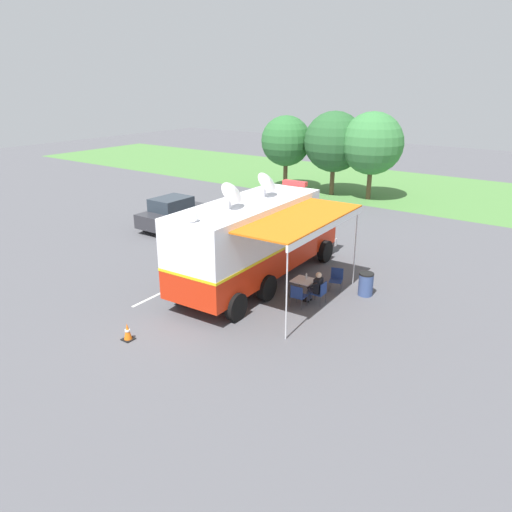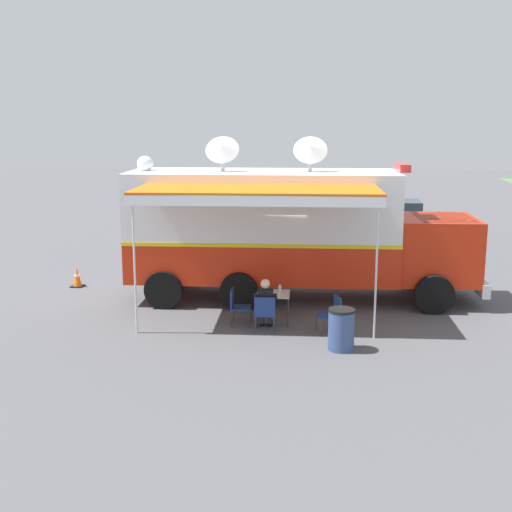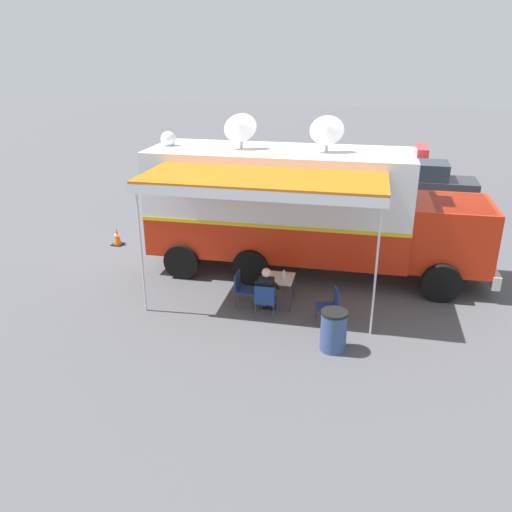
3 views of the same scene
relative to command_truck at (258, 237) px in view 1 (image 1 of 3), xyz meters
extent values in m
plane|color=#515156|center=(0.00, -0.75, -1.95)|extent=(100.00, 100.00, 0.00)
cube|color=#4C7F3D|center=(0.00, 21.72, -1.94)|extent=(80.00, 14.00, 0.01)
cube|color=silver|center=(-2.47, -2.27, -1.94)|extent=(0.35, 4.80, 0.01)
cube|color=red|center=(0.00, -0.75, -0.80)|extent=(2.84, 7.31, 1.10)
cube|color=white|center=(0.00, -0.75, 0.60)|extent=(2.84, 7.31, 1.70)
cube|color=yellow|center=(0.00, -0.75, -0.25)|extent=(2.86, 7.33, 0.10)
cube|color=red|center=(-0.22, 3.90, -0.50)|extent=(2.40, 2.21, 1.70)
cube|color=#28333D|center=(-0.23, 4.10, 0.00)|extent=(2.22, 1.57, 0.70)
cube|color=silver|center=(-0.27, 5.02, -1.40)|extent=(2.38, 0.31, 0.36)
cylinder|color=black|center=(-1.46, 3.64, -1.45)|extent=(0.35, 1.01, 1.00)
cylinder|color=black|center=(1.04, 3.76, -1.45)|extent=(0.35, 1.01, 1.00)
cylinder|color=black|center=(-1.22, -1.35, -1.45)|extent=(0.35, 1.01, 1.00)
cylinder|color=black|center=(1.28, -1.23, -1.45)|extent=(0.35, 1.01, 1.00)
cylinder|color=black|center=(-1.13, -3.33, -1.45)|extent=(0.35, 1.01, 1.00)
cylinder|color=black|center=(1.37, -3.21, -1.45)|extent=(0.35, 1.01, 1.00)
cube|color=white|center=(0.00, -0.75, 1.50)|extent=(2.84, 7.31, 0.10)
cube|color=red|center=(-0.17, 2.95, 1.67)|extent=(1.11, 0.33, 0.20)
cylinder|color=silver|center=(0.05, -1.83, 1.78)|extent=(0.10, 0.10, 0.45)
cone|color=silver|center=(0.20, -1.82, 2.18)|extent=(0.76, 0.93, 0.81)
cylinder|color=silver|center=(-0.06, 0.51, 1.78)|extent=(0.10, 0.10, 0.45)
cone|color=silver|center=(0.09, 0.52, 2.18)|extent=(0.76, 0.93, 0.81)
sphere|color=white|center=(0.15, -3.95, 1.73)|extent=(0.44, 0.44, 0.44)
cube|color=orange|center=(2.35, -0.64, 1.30)|extent=(2.47, 5.86, 0.06)
cube|color=white|center=(3.41, -0.59, 1.16)|extent=(0.35, 5.76, 0.24)
cylinder|color=silver|center=(3.22, 2.14, -0.32)|extent=(0.05, 0.05, 3.25)
cylinder|color=silver|center=(3.48, -3.32, -0.32)|extent=(0.05, 0.05, 3.25)
cube|color=silver|center=(2.29, -0.25, -1.23)|extent=(0.84, 0.84, 0.03)
cylinder|color=#333338|center=(1.90, 0.10, -1.60)|extent=(0.03, 0.03, 0.70)
cylinder|color=#333338|center=(2.64, 0.14, -1.60)|extent=(0.03, 0.03, 0.70)
cylinder|color=#333338|center=(1.93, -0.64, -1.60)|extent=(0.03, 0.03, 0.70)
cylinder|color=#333338|center=(2.67, -0.60, -1.60)|extent=(0.03, 0.03, 0.70)
cylinder|color=silver|center=(2.31, -0.09, -1.12)|extent=(0.07, 0.07, 0.20)
cylinder|color=white|center=(2.31, -0.09, -1.01)|extent=(0.04, 0.04, 0.02)
cube|color=navy|center=(2.99, -0.37, -1.53)|extent=(0.50, 0.50, 0.04)
cube|color=navy|center=(3.21, -0.36, -1.30)|extent=(0.06, 0.48, 0.44)
cylinder|color=#333338|center=(2.78, -0.60, -1.74)|extent=(0.02, 0.02, 0.42)
cylinder|color=#333338|center=(2.76, -0.16, -1.74)|extent=(0.02, 0.02, 0.42)
cylinder|color=#333338|center=(3.22, -0.58, -1.74)|extent=(0.02, 0.02, 0.42)
cylinder|color=#333338|center=(3.20, -0.14, -1.74)|extent=(0.02, 0.02, 0.42)
cube|color=navy|center=(2.57, -1.00, -1.53)|extent=(0.50, 0.50, 0.04)
cube|color=navy|center=(2.58, -1.22, -1.30)|extent=(0.48, 0.06, 0.44)
cylinder|color=#333338|center=(2.34, -0.79, -1.74)|extent=(0.02, 0.02, 0.42)
cylinder|color=#333338|center=(2.78, -0.77, -1.74)|extent=(0.02, 0.02, 0.42)
cylinder|color=#333338|center=(2.36, -1.23, -1.74)|extent=(0.02, 0.02, 0.42)
cylinder|color=#333338|center=(2.80, -1.21, -1.74)|extent=(0.02, 0.02, 0.42)
cube|color=navy|center=(2.97, 1.09, -1.53)|extent=(0.60, 0.60, 0.04)
cube|color=navy|center=(2.90, 1.30, -1.30)|extent=(0.47, 0.18, 0.44)
cylinder|color=#333338|center=(3.25, 0.95, -1.74)|extent=(0.02, 0.02, 0.42)
cylinder|color=#333338|center=(2.83, 0.82, -1.74)|extent=(0.02, 0.02, 0.42)
cylinder|color=#333338|center=(3.11, 1.37, -1.74)|extent=(0.02, 0.02, 0.42)
cylinder|color=#333338|center=(2.69, 1.24, -1.74)|extent=(0.02, 0.02, 0.42)
cube|color=black|center=(2.99, -0.37, -1.23)|extent=(0.26, 0.37, 0.56)
sphere|color=beige|center=(2.99, -0.37, -0.81)|extent=(0.22, 0.22, 0.22)
cylinder|color=black|center=(2.88, -0.61, -1.19)|extent=(0.43, 0.11, 0.34)
cylinder|color=black|center=(2.86, -0.15, -1.19)|extent=(0.43, 0.11, 0.34)
cylinder|color=#2D334C|center=(2.81, -0.48, -1.51)|extent=(0.39, 0.15, 0.13)
cylinder|color=#2D334C|center=(2.63, -0.49, -1.74)|extent=(0.11, 0.11, 0.42)
cube|color=black|center=(2.57, -0.49, -1.91)|extent=(0.24, 0.11, 0.07)
cylinder|color=#2D334C|center=(2.80, -0.28, -1.51)|extent=(0.39, 0.15, 0.13)
cylinder|color=#2D334C|center=(2.62, -0.29, -1.74)|extent=(0.11, 0.11, 0.42)
cube|color=black|center=(2.56, -0.29, -1.91)|extent=(0.24, 0.11, 0.07)
cylinder|color=#384C7F|center=(4.10, 1.38, -1.52)|extent=(0.56, 0.56, 0.85)
cylinder|color=black|center=(4.10, 1.38, -1.07)|extent=(0.57, 0.57, 0.06)
cube|color=black|center=(-0.58, -6.33, -1.93)|extent=(0.36, 0.36, 0.03)
cone|color=orange|center=(-0.58, -6.33, -1.64)|extent=(0.26, 0.26, 0.55)
cylinder|color=white|center=(-0.58, -6.33, -1.61)|extent=(0.17, 0.17, 0.06)
cube|color=#2D2D33|center=(-8.43, 3.58, -1.25)|extent=(1.85, 4.22, 0.76)
cube|color=#28333D|center=(-8.43, 3.43, -0.53)|extent=(1.62, 2.12, 0.68)
cylinder|color=black|center=(-9.34, 4.87, -1.63)|extent=(0.23, 0.64, 0.64)
cylinder|color=black|center=(-7.54, 4.89, -1.63)|extent=(0.23, 0.64, 0.64)
cylinder|color=black|center=(-9.31, 2.27, -1.63)|extent=(0.23, 0.64, 0.64)
cylinder|color=black|center=(-7.51, 2.29, -1.63)|extent=(0.23, 0.64, 0.64)
cylinder|color=brown|center=(-9.05, 15.98, -0.78)|extent=(0.32, 0.32, 2.33)
sphere|color=#2D6B33|center=(-9.05, 15.98, 1.67)|extent=(3.67, 3.67, 3.67)
cylinder|color=brown|center=(-5.32, 16.42, -0.80)|extent=(0.32, 0.32, 2.30)
sphere|color=#285B2D|center=(-5.32, 16.42, 1.82)|extent=(4.21, 4.21, 4.21)
cylinder|color=brown|center=(-2.57, 16.64, -0.77)|extent=(0.32, 0.32, 2.36)
sphere|color=#387A3D|center=(-2.57, 16.64, 1.88)|extent=(4.19, 4.19, 4.19)
camera|label=1|loc=(10.94, -15.15, 5.91)|focal=34.44mm
camera|label=2|loc=(18.00, 1.18, 2.94)|focal=47.19mm
camera|label=3|loc=(13.92, 2.29, 4.06)|focal=36.51mm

